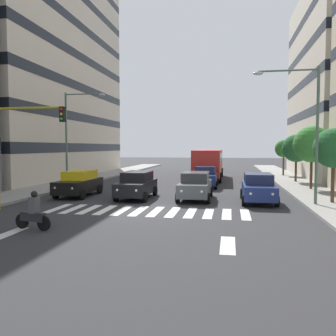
% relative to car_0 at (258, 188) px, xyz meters
% --- Properties ---
extents(ground_plane, '(180.00, 180.00, 0.00)m').
position_rel_car_0_xyz_m(ground_plane, '(5.86, 4.02, -0.89)').
color(ground_plane, '#2D2D30').
extents(building_right_block_0, '(8.37, 25.77, 25.97)m').
position_rel_car_0_xyz_m(building_right_block_0, '(21.73, -14.61, 12.10)').
color(building_right_block_0, beige).
rests_on(building_right_block_0, ground_plane).
extents(crosswalk_markings, '(10.35, 2.80, 0.01)m').
position_rel_car_0_xyz_m(crosswalk_markings, '(5.86, 4.02, -0.88)').
color(crosswalk_markings, silver).
rests_on(crosswalk_markings, ground_plane).
extents(lane_arrow_0, '(0.50, 2.20, 0.01)m').
position_rel_car_0_xyz_m(lane_arrow_0, '(1.73, 9.52, -0.88)').
color(lane_arrow_0, silver).
rests_on(lane_arrow_0, ground_plane).
extents(lane_arrow_1, '(0.50, 2.20, 0.01)m').
position_rel_car_0_xyz_m(lane_arrow_1, '(10.00, 9.52, -0.88)').
color(lane_arrow_1, silver).
rests_on(lane_arrow_1, ground_plane).
extents(car_0, '(2.02, 4.44, 1.72)m').
position_rel_car_0_xyz_m(car_0, '(0.00, 0.00, 0.00)').
color(car_0, navy).
rests_on(car_0, ground_plane).
extents(car_1, '(2.02, 4.44, 1.72)m').
position_rel_car_0_xyz_m(car_1, '(3.82, -0.43, 0.00)').
color(car_1, '#474C51').
rests_on(car_1, ground_plane).
extents(car_2, '(2.02, 4.44, 1.72)m').
position_rel_car_0_xyz_m(car_2, '(7.58, -0.25, 0.00)').
color(car_2, black).
rests_on(car_2, ground_plane).
extents(car_3, '(2.02, 4.44, 1.72)m').
position_rel_car_0_xyz_m(car_3, '(11.69, -0.58, 0.00)').
color(car_3, black).
rests_on(car_3, ground_plane).
extents(car_row2_0, '(2.02, 4.44, 1.72)m').
position_rel_car_0_xyz_m(car_row2_0, '(3.66, -7.30, 0.00)').
color(car_row2_0, navy).
rests_on(car_row2_0, ground_plane).
extents(bus_behind_traffic, '(2.78, 10.50, 3.00)m').
position_rel_car_0_xyz_m(bus_behind_traffic, '(3.82, -14.26, 0.97)').
color(bus_behind_traffic, red).
rests_on(bus_behind_traffic, ground_plane).
extents(motorcycle_with_rider, '(1.69, 0.45, 1.57)m').
position_rel_car_0_xyz_m(motorcycle_with_rider, '(9.41, 8.69, -0.24)').
color(motorcycle_with_rider, black).
rests_on(motorcycle_with_rider, ground_plane).
extents(traffic_light_gantry, '(3.95, 0.36, 5.50)m').
position_rel_car_0_xyz_m(traffic_light_gantry, '(12.63, 4.91, 2.78)').
color(traffic_light_gantry, '#AD991E').
rests_on(traffic_light_gantry, ground_plane).
extents(street_lamp_left, '(3.55, 0.28, 7.52)m').
position_rel_car_0_xyz_m(street_lamp_left, '(-2.42, 1.04, 3.90)').
color(street_lamp_left, '#4C6B56').
rests_on(street_lamp_left, sidewalk_left).
extents(street_lamp_right, '(3.42, 0.28, 7.51)m').
position_rel_car_0_xyz_m(street_lamp_right, '(14.17, -4.94, 3.89)').
color(street_lamp_right, '#4C6B56').
rests_on(street_lamp_right, sidewalk_right).
extents(street_tree_0, '(2.26, 2.26, 4.23)m').
position_rel_car_0_xyz_m(street_tree_0, '(-4.11, 0.21, 2.35)').
color(street_tree_0, '#513823').
rests_on(street_tree_0, sidewalk_left).
extents(street_tree_1, '(2.76, 2.76, 4.75)m').
position_rel_car_0_xyz_m(street_tree_1, '(-4.39, -6.47, 2.62)').
color(street_tree_1, '#513823').
rests_on(street_tree_1, sidewalk_left).
extents(street_tree_2, '(2.54, 2.54, 4.32)m').
position_rel_car_0_xyz_m(street_tree_2, '(-4.28, -12.02, 2.30)').
color(street_tree_2, '#513823').
rests_on(street_tree_2, sidewalk_left).
extents(street_tree_3, '(1.94, 1.94, 3.94)m').
position_rel_car_0_xyz_m(street_tree_3, '(-4.22, -19.12, 2.21)').
color(street_tree_3, '#513823').
rests_on(street_tree_3, sidewalk_left).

